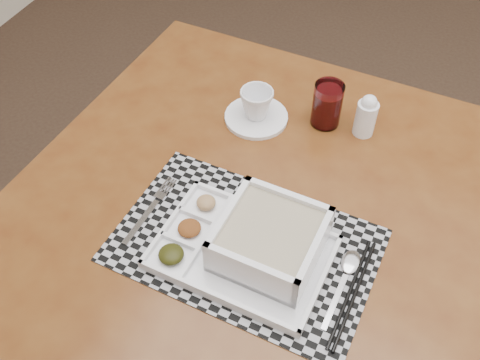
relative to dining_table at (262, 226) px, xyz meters
name	(u,v)px	position (x,y,z in m)	size (l,w,h in m)	color
floor	(459,285)	(0.55, 0.50, -0.68)	(5.00, 5.00, 0.00)	#322019
dining_table	(262,226)	(0.00, 0.00, 0.00)	(1.07, 1.07, 0.76)	#4F240E
placemat	(245,245)	(0.01, -0.11, 0.08)	(0.49, 0.32, 0.00)	#95959C
serving_tray	(260,243)	(0.04, -0.12, 0.12)	(0.33, 0.24, 0.09)	white
fork	(150,208)	(-0.20, -0.10, 0.08)	(0.03, 0.19, 0.00)	silver
spoon	(349,268)	(0.20, -0.09, 0.08)	(0.04, 0.18, 0.01)	silver
chopsticks	(352,293)	(0.22, -0.13, 0.08)	(0.03, 0.24, 0.01)	black
saucer	(256,117)	(-0.11, 0.23, 0.08)	(0.15, 0.15, 0.01)	white
cup	(257,104)	(-0.11, 0.23, 0.12)	(0.08, 0.08, 0.07)	white
juice_glass	(327,106)	(0.05, 0.28, 0.13)	(0.07, 0.07, 0.11)	white
creamer_bottle	(366,116)	(0.14, 0.29, 0.13)	(0.05, 0.05, 0.11)	white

